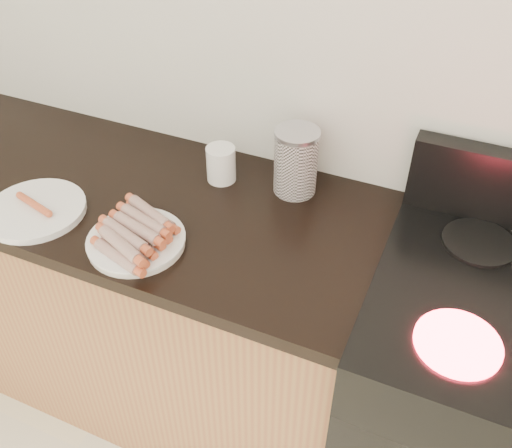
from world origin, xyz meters
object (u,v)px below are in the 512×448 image
at_px(side_plate, 36,210).
at_px(canister, 296,161).
at_px(stove, 493,425).
at_px(main_plate, 137,242).
at_px(mug, 221,164).

relative_size(side_plate, canister, 1.39).
bearing_deg(stove, main_plate, -170.18).
bearing_deg(mug, stove, -11.17).
distance_m(stove, main_plate, 1.07).
distance_m(stove, mug, 1.03).
bearing_deg(canister, main_plate, -126.61).
bearing_deg(main_plate, mug, 78.57).
height_order(stove, side_plate, side_plate).
relative_size(canister, mug, 1.83).
bearing_deg(main_plate, stove, 9.82).
bearing_deg(side_plate, stove, 7.40).
xyz_separation_m(canister, mug, (-0.21, -0.04, -0.04)).
height_order(stove, main_plate, main_plate).
xyz_separation_m(side_plate, mug, (0.39, 0.34, 0.04)).
xyz_separation_m(stove, side_plate, (-1.27, -0.17, 0.45)).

